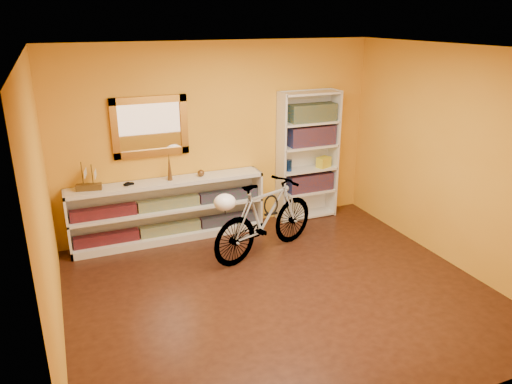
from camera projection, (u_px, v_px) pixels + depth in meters
name	position (u px, v px, depth m)	size (l,w,h in m)	color
floor	(280.00, 292.00, 5.43)	(4.50, 4.00, 0.01)	black
ceiling	(285.00, 48.00, 4.55)	(4.50, 4.00, 0.01)	silver
back_wall	(220.00, 138.00, 6.73)	(4.50, 0.01, 2.60)	orange
left_wall	(44.00, 213.00, 4.18)	(0.01, 4.00, 2.60)	orange
right_wall	(454.00, 158.00, 5.80)	(0.01, 4.00, 2.60)	orange
gilt_mirror	(150.00, 127.00, 6.27)	(0.98, 0.06, 0.78)	#915D1A
wall_socket	(279.00, 201.00, 7.39)	(0.09, 0.01, 0.09)	silver
console_unit	(169.00, 210.00, 6.57)	(2.60, 0.35, 0.85)	silver
cd_row_lower	(170.00, 228.00, 6.64)	(2.50, 0.13, 0.14)	black
cd_row_upper	(169.00, 203.00, 6.52)	(2.50, 0.13, 0.14)	navy
model_ship	(87.00, 176.00, 6.02)	(0.31, 0.12, 0.37)	#422E12
toy_car	(129.00, 185.00, 6.25)	(0.00, 0.00, 0.00)	black
bronze_ornament	(169.00, 167.00, 6.38)	(0.06, 0.06, 0.37)	brown
decorative_orb	(201.00, 173.00, 6.58)	(0.09, 0.09, 0.09)	brown
bookcase	(308.00, 156.00, 7.17)	(0.90, 0.30, 1.90)	silver
book_row_a	(310.00, 182.00, 7.33)	(0.70, 0.22, 0.26)	maroon
book_row_b	(312.00, 136.00, 7.09)	(0.70, 0.22, 0.28)	maroon
book_row_c	(312.00, 113.00, 6.97)	(0.70, 0.22, 0.25)	navy
travel_mug	(289.00, 165.00, 7.08)	(0.08, 0.08, 0.17)	navy
red_tin	(296.00, 117.00, 6.92)	(0.12, 0.12, 0.16)	maroon
yellow_bag	(324.00, 162.00, 7.26)	(0.20, 0.13, 0.15)	yellow
bicycle	(265.00, 218.00, 6.16)	(1.67, 0.43, 0.98)	silver
helmet	(225.00, 202.00, 5.64)	(0.26, 0.25, 0.20)	white
u_lock	(271.00, 205.00, 6.18)	(0.20, 0.20, 0.02)	black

